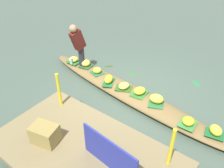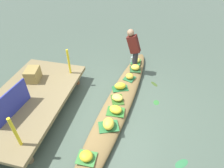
{
  "view_description": "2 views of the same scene",
  "coord_description": "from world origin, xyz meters",
  "px_view_note": "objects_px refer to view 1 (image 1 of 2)",
  "views": [
    {
      "loc": [
        -2.41,
        3.86,
        3.52
      ],
      "look_at": [
        0.3,
        0.21,
        0.35
      ],
      "focal_mm": 37.2,
      "sensor_mm": 36.0,
      "label": 1
    },
    {
      "loc": [
        -3.43,
        -0.66,
        3.64
      ],
      "look_at": [
        0.45,
        0.26,
        0.4
      ],
      "focal_mm": 30.85,
      "sensor_mm": 36.0,
      "label": 2
    }
  ],
  "objects_px": {
    "banana_bunch_5": "(157,99)",
    "banana_bunch_3": "(140,91)",
    "water_bottle": "(71,61)",
    "banana_bunch_6": "(74,59)",
    "market_banner": "(109,154)",
    "banana_bunch_2": "(109,79)",
    "produce_crate": "(45,134)",
    "vendor_boat": "(127,92)",
    "banana_bunch_7": "(97,70)",
    "banana_bunch_0": "(124,86)",
    "banana_bunch_1": "(188,121)",
    "vendor_person": "(78,43)",
    "banana_bunch_8": "(86,63)",
    "banana_bunch_4": "(216,130)"
  },
  "relations": [
    {
      "from": "banana_bunch_8",
      "to": "banana_bunch_5",
      "type": "bearing_deg",
      "value": 173.52
    },
    {
      "from": "produce_crate",
      "to": "banana_bunch_7",
      "type": "bearing_deg",
      "value": -69.48
    },
    {
      "from": "vendor_boat",
      "to": "banana_bunch_8",
      "type": "distance_m",
      "value": 1.56
    },
    {
      "from": "banana_bunch_6",
      "to": "water_bottle",
      "type": "xyz_separation_m",
      "value": [
        -0.04,
        0.14,
        0.02
      ]
    },
    {
      "from": "banana_bunch_5",
      "to": "banana_bunch_6",
      "type": "xyz_separation_m",
      "value": [
        2.78,
        -0.23,
        -0.02
      ]
    },
    {
      "from": "banana_bunch_3",
      "to": "banana_bunch_7",
      "type": "xyz_separation_m",
      "value": [
        1.38,
        -0.11,
        0.0
      ]
    },
    {
      "from": "banana_bunch_5",
      "to": "market_banner",
      "type": "distance_m",
      "value": 2.14
    },
    {
      "from": "banana_bunch_4",
      "to": "market_banner",
      "type": "relative_size",
      "value": 0.24
    },
    {
      "from": "banana_bunch_1",
      "to": "banana_bunch_3",
      "type": "xyz_separation_m",
      "value": [
        1.3,
        -0.28,
        0.01
      ]
    },
    {
      "from": "banana_bunch_5",
      "to": "banana_bunch_6",
      "type": "height_order",
      "value": "banana_bunch_5"
    },
    {
      "from": "banana_bunch_1",
      "to": "banana_bunch_3",
      "type": "distance_m",
      "value": 1.33
    },
    {
      "from": "produce_crate",
      "to": "banana_bunch_4",
      "type": "bearing_deg",
      "value": -136.76
    },
    {
      "from": "banana_bunch_0",
      "to": "produce_crate",
      "type": "relative_size",
      "value": 0.65
    },
    {
      "from": "banana_bunch_1",
      "to": "banana_bunch_2",
      "type": "xyz_separation_m",
      "value": [
        2.16,
        -0.22,
        0.02
      ]
    },
    {
      "from": "produce_crate",
      "to": "market_banner",
      "type": "bearing_deg",
      "value": -168.67
    },
    {
      "from": "banana_bunch_5",
      "to": "produce_crate",
      "type": "bearing_deg",
      "value": 68.37
    },
    {
      "from": "banana_bunch_5",
      "to": "banana_bunch_3",
      "type": "bearing_deg",
      "value": -6.86
    },
    {
      "from": "banana_bunch_2",
      "to": "vendor_person",
      "type": "xyz_separation_m",
      "value": [
        1.12,
        -0.16,
        0.6
      ]
    },
    {
      "from": "market_banner",
      "to": "produce_crate",
      "type": "height_order",
      "value": "market_banner"
    },
    {
      "from": "banana_bunch_5",
      "to": "banana_bunch_7",
      "type": "bearing_deg",
      "value": -5.15
    },
    {
      "from": "vendor_person",
      "to": "produce_crate",
      "type": "bearing_deg",
      "value": 121.93
    },
    {
      "from": "banana_bunch_0",
      "to": "banana_bunch_1",
      "type": "bearing_deg",
      "value": 172.09
    },
    {
      "from": "banana_bunch_1",
      "to": "banana_bunch_3",
      "type": "bearing_deg",
      "value": -12.4
    },
    {
      "from": "banana_bunch_3",
      "to": "market_banner",
      "type": "height_order",
      "value": "market_banner"
    },
    {
      "from": "vendor_boat",
      "to": "banana_bunch_7",
      "type": "height_order",
      "value": "banana_bunch_7"
    },
    {
      "from": "banana_bunch_3",
      "to": "banana_bunch_4",
      "type": "distance_m",
      "value": 1.83
    },
    {
      "from": "banana_bunch_1",
      "to": "banana_bunch_7",
      "type": "bearing_deg",
      "value": -8.4
    },
    {
      "from": "banana_bunch_1",
      "to": "banana_bunch_3",
      "type": "relative_size",
      "value": 0.87
    },
    {
      "from": "banana_bunch_2",
      "to": "banana_bunch_0",
      "type": "bearing_deg",
      "value": -177.65
    },
    {
      "from": "banana_bunch_0",
      "to": "banana_bunch_1",
      "type": "relative_size",
      "value": 1.09
    },
    {
      "from": "banana_bunch_2",
      "to": "banana_bunch_8",
      "type": "xyz_separation_m",
      "value": [
        1.01,
        -0.28,
        -0.01
      ]
    },
    {
      "from": "banana_bunch_3",
      "to": "banana_bunch_1",
      "type": "bearing_deg",
      "value": 167.6
    },
    {
      "from": "banana_bunch_1",
      "to": "banana_bunch_7",
      "type": "distance_m",
      "value": 2.7
    },
    {
      "from": "banana_bunch_2",
      "to": "market_banner",
      "type": "distance_m",
      "value": 2.64
    },
    {
      "from": "banana_bunch_0",
      "to": "market_banner",
      "type": "bearing_deg",
      "value": 118.63
    },
    {
      "from": "vendor_boat",
      "to": "banana_bunch_6",
      "type": "relative_size",
      "value": 20.04
    },
    {
      "from": "banana_bunch_0",
      "to": "banana_bunch_5",
      "type": "relative_size",
      "value": 0.9
    },
    {
      "from": "water_bottle",
      "to": "banana_bunch_5",
      "type": "bearing_deg",
      "value": 178.09
    },
    {
      "from": "banana_bunch_1",
      "to": "banana_bunch_6",
      "type": "xyz_separation_m",
      "value": [
        3.6,
        -0.46,
        0.0
      ]
    },
    {
      "from": "banana_bunch_6",
      "to": "banana_bunch_7",
      "type": "relative_size",
      "value": 1.2
    },
    {
      "from": "banana_bunch_1",
      "to": "vendor_boat",
      "type": "bearing_deg",
      "value": -9.26
    },
    {
      "from": "banana_bunch_6",
      "to": "produce_crate",
      "type": "height_order",
      "value": "produce_crate"
    },
    {
      "from": "banana_bunch_5",
      "to": "produce_crate",
      "type": "height_order",
      "value": "produce_crate"
    },
    {
      "from": "water_bottle",
      "to": "produce_crate",
      "type": "bearing_deg",
      "value": 127.03
    },
    {
      "from": "banana_bunch_6",
      "to": "market_banner",
      "type": "xyz_separation_m",
      "value": [
        -3.03,
        2.31,
        0.43
      ]
    },
    {
      "from": "banana_bunch_1",
      "to": "vendor_person",
      "type": "bearing_deg",
      "value": -6.57
    },
    {
      "from": "vendor_person",
      "to": "market_banner",
      "type": "height_order",
      "value": "vendor_person"
    },
    {
      "from": "banana_bunch_4",
      "to": "vendor_person",
      "type": "height_order",
      "value": "vendor_person"
    },
    {
      "from": "banana_bunch_7",
      "to": "vendor_person",
      "type": "distance_m",
      "value": 0.87
    },
    {
      "from": "banana_bunch_3",
      "to": "produce_crate",
      "type": "relative_size",
      "value": 0.68
    }
  ]
}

